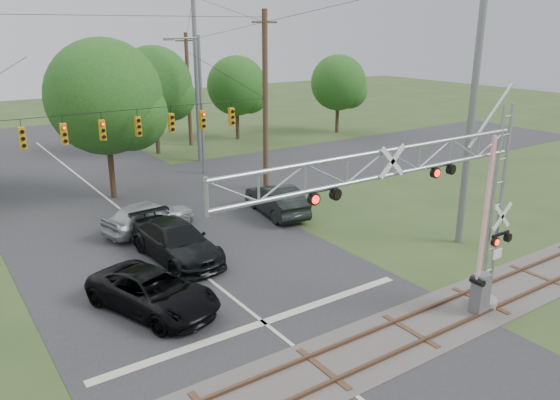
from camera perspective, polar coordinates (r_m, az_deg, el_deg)
road_main at (r=24.13m, az=-7.56°, el=-8.13°), size 14.00×90.00×0.02m
road_cross at (r=36.41m, az=-17.66°, el=0.16°), size 90.00×12.00×0.02m
railroad_track at (r=18.26m, az=4.52°, el=-17.21°), size 90.00×3.20×0.17m
crossing_gantry at (r=18.57m, az=15.77°, el=-0.36°), size 12.39×1.01×7.89m
traffic_signal_span at (r=31.70m, az=-14.93°, el=8.30°), size 19.34×0.36×11.50m
pickup_black at (r=21.69m, az=-13.11°, el=-9.32°), size 4.34×6.16×1.56m
car_dark at (r=26.00m, az=-10.77°, el=-4.28°), size 2.86×6.15×1.74m
sedan_silver at (r=29.77m, az=-13.53°, el=-1.64°), size 5.35×3.15×1.71m
suv_dark at (r=31.60m, az=-0.38°, el=0.03°), size 2.59×5.50×1.74m
streetlight at (r=39.90m, az=-8.51°, el=10.43°), size 2.64×0.28×9.91m
utility_poles at (r=33.76m, az=-13.47°, el=9.81°), size 26.94×29.71×13.52m
treeline at (r=44.48m, az=-21.72°, el=10.17°), size 53.80×21.96×9.90m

